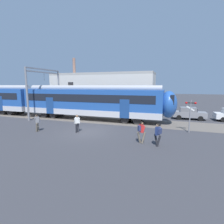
# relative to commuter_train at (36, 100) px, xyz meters

# --- Properties ---
(ground_plane) EXTENTS (160.00, 160.00, 0.00)m
(ground_plane) POSITION_rel_commuter_train_xyz_m (10.91, -5.79, -2.25)
(ground_plane) COLOR #38383D
(track_bed) EXTENTS (80.00, 4.40, 0.01)m
(track_bed) POSITION_rel_commuter_train_xyz_m (-2.48, 0.00, -2.25)
(track_bed) COLOR #605951
(track_bed) RESTS_ON ground
(commuter_train) EXTENTS (38.05, 3.07, 4.73)m
(commuter_train) POSITION_rel_commuter_train_xyz_m (0.00, 0.00, 0.00)
(commuter_train) COLOR silver
(commuter_train) RESTS_ON ground
(pedestrian_grey) EXTENTS (0.50, 0.67, 1.67)m
(pedestrian_grey) POSITION_rel_commuter_train_xyz_m (6.45, -7.08, -1.29)
(pedestrian_grey) COLOR #6B6051
(pedestrian_grey) RESTS_ON ground
(pedestrian_white) EXTENTS (0.49, 0.71, 1.67)m
(pedestrian_white) POSITION_rel_commuter_train_xyz_m (10.17, -6.13, -1.29)
(pedestrian_white) COLOR #28282D
(pedestrian_white) RESTS_ON ground
(pedestrian_red) EXTENTS (0.71, 0.51, 1.67)m
(pedestrian_red) POSITION_rel_commuter_train_xyz_m (16.28, -7.29, -1.26)
(pedestrian_red) COLOR #6B6051
(pedestrian_red) RESTS_ON ground
(pedestrian_navy) EXTENTS (0.58, 0.64, 1.67)m
(pedestrian_navy) POSITION_rel_commuter_train_xyz_m (17.52, -7.59, -1.26)
(pedestrian_navy) COLOR #28282D
(pedestrian_navy) RESTS_ON ground
(parked_car_grey) EXTENTS (4.04, 1.83, 1.54)m
(parked_car_grey) POSITION_rel_commuter_train_xyz_m (20.54, 4.08, -1.47)
(parked_car_grey) COLOR gray
(parked_car_grey) RESTS_ON ground
(catenary_gantry) EXTENTS (0.24, 6.64, 6.53)m
(catenary_gantry) POSITION_rel_commuter_train_xyz_m (1.68, 0.00, 2.06)
(catenary_gantry) COLOR gray
(catenary_gantry) RESTS_ON ground
(crossing_signal) EXTENTS (0.96, 0.22, 3.00)m
(crossing_signal) POSITION_rel_commuter_train_xyz_m (20.00, -2.87, -0.24)
(crossing_signal) COLOR gray
(crossing_signal) RESTS_ON ground
(background_building) EXTENTS (17.98, 5.00, 9.20)m
(background_building) POSITION_rel_commuter_train_xyz_m (6.65, 8.69, 0.95)
(background_building) COLOR beige
(background_building) RESTS_ON ground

